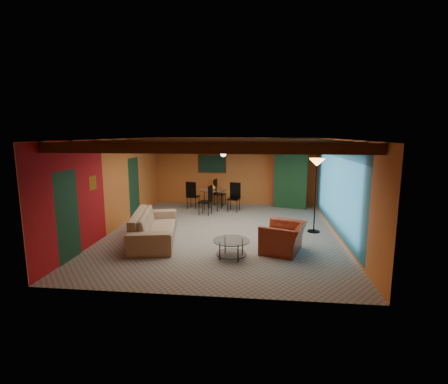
# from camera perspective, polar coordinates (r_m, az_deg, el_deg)

# --- Properties ---
(room) EXTENTS (6.52, 8.01, 2.71)m
(room) POSITION_cam_1_polar(r_m,az_deg,el_deg) (9.64, -0.06, 7.02)
(room) COLOR gray
(room) RESTS_ON ground
(sofa) EXTENTS (1.58, 2.87, 0.79)m
(sofa) POSITION_cam_1_polar(r_m,az_deg,el_deg) (9.24, -11.79, -5.70)
(sofa) COLOR #93795F
(sofa) RESTS_ON ground
(armchair) EXTENTS (1.25, 1.34, 0.71)m
(armchair) POSITION_cam_1_polar(r_m,az_deg,el_deg) (8.32, 10.09, -7.69)
(armchair) COLOR maroon
(armchair) RESTS_ON ground
(coffee_table) EXTENTS (0.99, 0.99, 0.44)m
(coffee_table) POSITION_cam_1_polar(r_m,az_deg,el_deg) (7.86, 1.26, -9.64)
(coffee_table) COLOR white
(coffee_table) RESTS_ON ground
(dining_table) EXTENTS (2.43, 2.43, 1.07)m
(dining_table) POSITION_cam_1_polar(r_m,az_deg,el_deg) (12.60, -1.89, -0.67)
(dining_table) COLOR silver
(dining_table) RESTS_ON ground
(armoire) EXTENTS (1.35, 0.92, 2.15)m
(armoire) POSITION_cam_1_polar(r_m,az_deg,el_deg) (13.33, 11.11, 2.08)
(armoire) COLOR maroon
(armoire) RESTS_ON ground
(floor_lamp) EXTENTS (0.53, 0.53, 2.16)m
(floor_lamp) POSITION_cam_1_polar(r_m,az_deg,el_deg) (10.00, 15.31, -0.61)
(floor_lamp) COLOR black
(floor_lamp) RESTS_ON ground
(ceiling_fan) EXTENTS (1.50, 1.50, 0.44)m
(ceiling_fan) POSITION_cam_1_polar(r_m,az_deg,el_deg) (9.53, -0.13, 6.98)
(ceiling_fan) COLOR #472614
(ceiling_fan) RESTS_ON ceiling
(painting) EXTENTS (1.05, 0.03, 0.65)m
(painting) POSITION_cam_1_polar(r_m,az_deg,el_deg) (13.61, -2.06, 4.85)
(painting) COLOR black
(painting) RESTS_ON wall_back
(potted_plant) EXTENTS (0.54, 0.51, 0.49)m
(potted_plant) POSITION_cam_1_polar(r_m,az_deg,el_deg) (13.22, 11.30, 7.77)
(potted_plant) COLOR #26661E
(potted_plant) RESTS_ON armoire
(vase) EXTENTS (0.23, 0.23, 0.21)m
(vase) POSITION_cam_1_polar(r_m,az_deg,el_deg) (12.50, -1.90, 2.22)
(vase) COLOR orange
(vase) RESTS_ON dining_table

